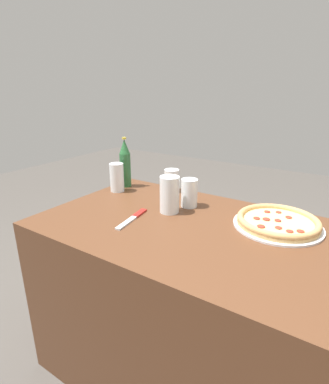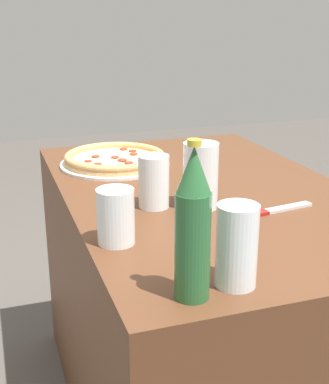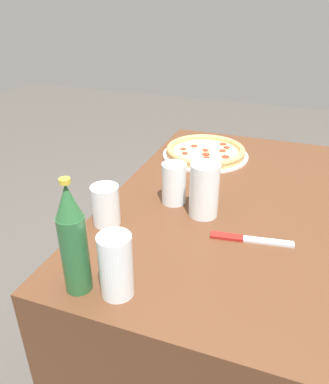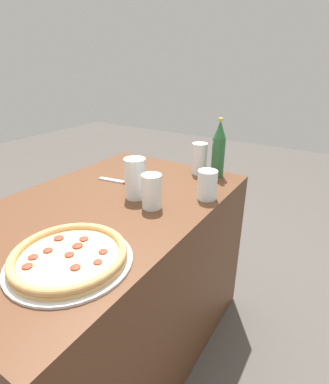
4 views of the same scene
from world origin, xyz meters
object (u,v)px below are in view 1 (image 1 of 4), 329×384
at_px(glass_lemonade, 189,194).
at_px(beer_bottle, 125,164).
at_px(knife, 133,218).
at_px(glass_cola, 169,196).
at_px(glass_orange_juice, 117,179).
at_px(glass_water, 172,182).
at_px(pizza_pepperoni, 278,222).

bearing_deg(glass_lemonade, beer_bottle, -9.45).
relative_size(beer_bottle, knife, 1.24).
xyz_separation_m(glass_cola, knife, (0.09, 0.14, -0.07)).
xyz_separation_m(glass_cola, beer_bottle, (0.39, -0.17, 0.05)).
bearing_deg(glass_lemonade, glass_orange_juice, 2.04).
height_order(glass_water, glass_lemonade, glass_lemonade).
height_order(beer_bottle, knife, beer_bottle).
height_order(pizza_pepperoni, glass_lemonade, glass_lemonade).
relative_size(glass_lemonade, beer_bottle, 0.48).
height_order(glass_cola, beer_bottle, beer_bottle).
bearing_deg(glass_cola, glass_water, -60.16).
bearing_deg(glass_orange_juice, glass_water, -147.50).
height_order(glass_lemonade, glass_cola, glass_cola).
height_order(pizza_pepperoni, glass_orange_juice, glass_orange_juice).
bearing_deg(knife, glass_orange_juice, -38.68).
bearing_deg(beer_bottle, glass_orange_juice, 99.66).
xyz_separation_m(glass_orange_juice, glass_lemonade, (-0.41, -0.01, -0.00)).
bearing_deg(glass_lemonade, pizza_pepperoni, -179.87).
distance_m(glass_orange_juice, glass_cola, 0.38).
relative_size(glass_water, glass_orange_juice, 0.78).
height_order(glass_lemonade, knife, glass_lemonade).
xyz_separation_m(pizza_pepperoni, beer_bottle, (0.81, -0.07, 0.11)).
bearing_deg(knife, beer_bottle, -46.28).
distance_m(glass_lemonade, glass_cola, 0.11).
height_order(glass_cola, knife, glass_cola).
height_order(glass_water, knife, glass_water).
distance_m(glass_orange_juice, beer_bottle, 0.11).
bearing_deg(glass_water, pizza_pepperoni, 166.51).
height_order(glass_orange_juice, knife, glass_orange_juice).
bearing_deg(glass_cola, beer_bottle, -24.18).
relative_size(glass_orange_juice, beer_bottle, 0.55).
relative_size(glass_lemonade, knife, 0.59).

